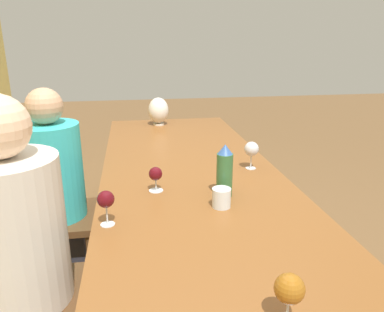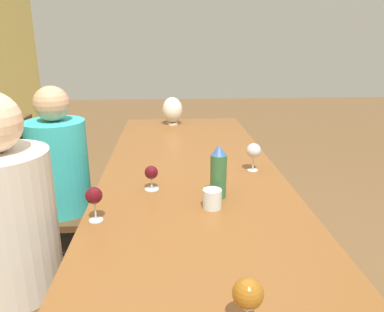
% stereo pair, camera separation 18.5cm
% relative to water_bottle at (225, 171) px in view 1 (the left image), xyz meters
% --- Properties ---
extents(ground_plane, '(14.00, 14.00, 0.00)m').
position_rel_water_bottle_xyz_m(ground_plane, '(0.32, 0.10, -0.85)').
color(ground_plane, brown).
extents(dining_table, '(2.76, 0.96, 0.73)m').
position_rel_water_bottle_xyz_m(dining_table, '(0.32, 0.10, -0.18)').
color(dining_table, brown).
rests_on(dining_table, ground_plane).
extents(water_bottle, '(0.08, 0.08, 0.25)m').
position_rel_water_bottle_xyz_m(water_bottle, '(0.00, 0.00, 0.00)').
color(water_bottle, '#336638').
rests_on(water_bottle, dining_table).
extents(water_tumbler, '(0.08, 0.08, 0.08)m').
position_rel_water_bottle_xyz_m(water_tumbler, '(-0.12, 0.04, -0.08)').
color(water_tumbler, silver).
rests_on(water_tumbler, dining_table).
extents(vase, '(0.17, 0.17, 0.23)m').
position_rel_water_bottle_xyz_m(vase, '(1.50, 0.19, -0.00)').
color(vase, silver).
rests_on(vase, dining_table).
extents(wine_glass_0, '(0.08, 0.08, 0.15)m').
position_rel_water_bottle_xyz_m(wine_glass_0, '(0.34, -0.24, -0.01)').
color(wine_glass_0, silver).
rests_on(wine_glass_0, dining_table).
extents(wine_glass_1, '(0.07, 0.07, 0.14)m').
position_rel_water_bottle_xyz_m(wine_glass_1, '(-0.20, 0.52, -0.01)').
color(wine_glass_1, silver).
rests_on(wine_glass_1, dining_table).
extents(wine_glass_2, '(0.07, 0.07, 0.12)m').
position_rel_water_bottle_xyz_m(wine_glass_2, '(0.11, 0.31, -0.04)').
color(wine_glass_2, silver).
rests_on(wine_glass_2, dining_table).
extents(wine_glass_3, '(0.08, 0.08, 0.14)m').
position_rel_water_bottle_xyz_m(wine_glass_3, '(-0.81, 0.03, -0.02)').
color(wine_glass_3, silver).
rests_on(wine_glass_3, dining_table).
extents(chair_near, '(0.44, 0.44, 0.99)m').
position_rel_water_bottle_xyz_m(chair_near, '(-0.22, 0.94, -0.34)').
color(chair_near, brown).
rests_on(chair_near, ground_plane).
extents(chair_far, '(0.44, 0.44, 0.99)m').
position_rel_water_bottle_xyz_m(chair_far, '(0.51, 0.94, -0.34)').
color(chair_far, brown).
rests_on(chair_far, ground_plane).
extents(person_near, '(0.38, 0.38, 1.26)m').
position_rel_water_bottle_xyz_m(person_near, '(-0.22, 0.85, -0.19)').
color(person_near, '#2D2D38').
rests_on(person_near, ground_plane).
extents(person_far, '(0.34, 0.34, 1.18)m').
position_rel_water_bottle_xyz_m(person_far, '(0.51, 0.85, -0.22)').
color(person_far, '#2D2D38').
rests_on(person_far, ground_plane).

